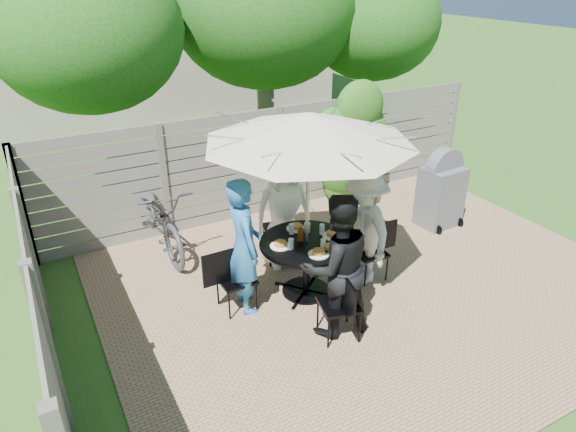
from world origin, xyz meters
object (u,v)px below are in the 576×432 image
person_left (244,246)px  glass_right (322,229)px  chair_back (280,240)px  chair_right (370,262)px  bicycle (159,217)px  bbq_grill (441,191)px  glass_front (323,244)px  plate_back (296,227)px  chair_left (236,291)px  person_right (364,229)px  chair_front (339,317)px  plate_extra (330,248)px  person_front (336,267)px  plate_right (332,235)px  umbrella (309,128)px  coffee_cup (307,228)px  glass_back (292,229)px  plate_front (319,253)px  plate_left (280,245)px  patio_table (307,257)px  glass_left (291,244)px  person_back (283,210)px  syrup_jug (301,235)px

person_left → glass_right: size_ratio=12.66×
chair_back → chair_right: 1.36m
bicycle → bbq_grill: bbq_grill is taller
person_left → glass_front: size_ratio=12.66×
plate_back → bicycle: size_ratio=0.13×
glass_right → bicycle: 2.60m
chair_left → person_right: person_right is taller
chair_front → plate_extra: (0.26, 0.64, 0.53)m
person_front → plate_right: (0.46, 0.78, -0.08)m
umbrella → bicycle: size_ratio=1.36×
umbrella → chair_right: umbrella is taller
person_right → plate_back: person_right is taller
person_left → coffee_cup: 0.96m
person_left → glass_back: 0.77m
person_left → plate_front: person_left is taller
plate_left → plate_extra: (0.50, -0.36, -0.00)m
patio_table → plate_left: (-0.36, 0.04, 0.26)m
chair_right → bbq_grill: (1.98, 0.78, 0.36)m
plate_front → plate_extra: size_ratio=1.08×
chair_right → glass_left: glass_left is taller
chair_back → plate_left: 1.15m
person_front → plate_front: bearing=-90.0°
plate_left → person_front: bearing=-73.6°
person_back → coffee_cup: size_ratio=14.18×
chair_front → plate_back: 1.43m
person_back → coffee_cup: person_back is taller
coffee_cup → person_left: bearing=-173.7°
chair_left → chair_back: bearing=37.3°
chair_right → syrup_jug: (-1.01, 0.17, 0.61)m
person_back → plate_left: 0.91m
chair_right → plate_extra: bearing=17.2°
umbrella → syrup_jug: size_ratio=17.62×
patio_table → plate_back: 0.45m
person_left → chair_left: bearing=90.9°
umbrella → plate_extra: size_ratio=11.75×
chair_back → person_front: 1.89m
person_front → bbq_grill: person_front is taller
plate_extra → plate_front: bearing=-168.6°
chair_right → person_right: bearing=-3.4°
bicycle → bbq_grill: size_ratio=1.54×
umbrella → person_right: size_ratio=1.75×
person_front → syrup_jug: 0.88m
person_left → plate_front: (0.78, -0.46, -0.08)m
person_left → bicycle: person_left is taller
chair_back → plate_front: chair_back is taller
plate_right → bbq_grill: size_ratio=0.19×
plate_left → syrup_jug: syrup_jug is taller
glass_left → person_back: bearing=67.4°
plate_extra → bicycle: bearing=121.8°
chair_left → person_front: (0.86, -0.94, 0.62)m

